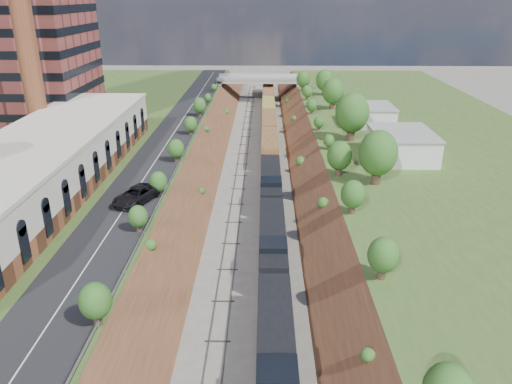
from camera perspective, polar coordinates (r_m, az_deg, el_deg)
The scene contains 17 objects.
platform_left at distance 95.52m, azimuth -20.33°, elevation 3.93°, with size 44.00×180.00×5.00m, color #395523.
platform_right at distance 94.45m, azimuth 20.42°, elevation 3.72°, with size 44.00×180.00×5.00m, color #395523.
embankment_left at distance 90.71m, azimuth -7.04°, elevation 2.58°, with size 7.07×180.00×7.07m, color brown.
embankment_right at distance 90.34m, azimuth 6.93°, elevation 2.50°, with size 7.07×180.00×7.07m, color brown.
rail_left_track at distance 89.91m, azimuth -1.73°, elevation 2.62°, with size 1.58×180.00×0.18m, color gray.
rail_right_track at distance 89.82m, azimuth 1.59°, elevation 2.60°, with size 1.58×180.00×0.18m, color gray.
road at distance 89.94m, azimuth -10.04°, elevation 5.61°, with size 8.00×180.00×0.10m, color black.
guardrail at distance 88.93m, azimuth -7.48°, elevation 5.91°, with size 0.10×171.00×0.70m.
commercial_building at distance 72.56m, azimuth -23.14°, elevation 3.12°, with size 14.30×62.30×7.00m.
smokestack at distance 89.27m, azimuth -25.06°, elevation 16.92°, with size 3.20×3.20×40.00m, color brown.
overpass at distance 148.92m, azimuth 0.37°, elevation 12.21°, with size 24.50×8.30×7.40m.
white_building_near at distance 83.04m, azimuth 16.33°, elevation 5.12°, with size 9.00×12.00×4.00m, color silver.
white_building_far at distance 103.68m, azimuth 13.03°, elevation 8.52°, with size 8.00×10.00×3.60m, color silver.
tree_right_large at distance 69.65m, azimuth 13.79°, elevation 4.30°, with size 5.25×5.25×7.61m.
tree_left_crest at distance 51.91m, azimuth -14.07°, elevation -4.60°, with size 2.45×2.45×3.55m.
freight_train at distance 100.57m, azimuth 1.55°, elevation 6.21°, with size 3.09×140.84×4.61m.
suv at distance 64.05m, azimuth -13.57°, elevation -0.36°, with size 3.25×7.04×1.96m, color black.
Camera 1 is at (1.54, -24.87, 29.47)m, focal length 35.00 mm.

